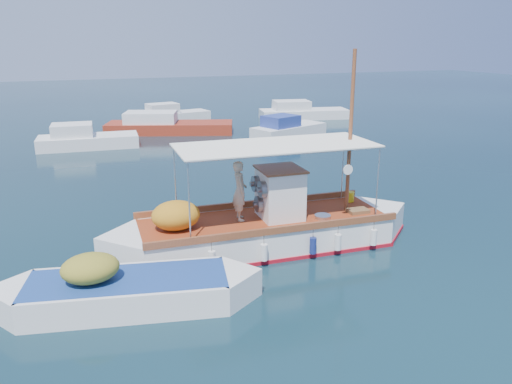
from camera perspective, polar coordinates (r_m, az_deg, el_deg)
name	(u,v)px	position (r m, az deg, el deg)	size (l,w,h in m)	color
ground	(274,238)	(17.86, 2.03, -5.23)	(160.00, 160.00, 0.00)	black
fishing_caique	(263,230)	(16.90, 0.75, -4.37)	(10.97, 3.49, 6.70)	white
dinghy	(126,293)	(13.82, -14.69, -11.13)	(7.01, 3.05, 1.75)	white
bg_boat_nw	(85,140)	(34.44, -18.94, 5.60)	(6.42, 2.89, 1.80)	silver
bg_boat_n	(166,127)	(38.54, -10.25, 7.38)	(9.76, 5.77, 1.80)	maroon
bg_boat_ne	(287,130)	(36.61, 3.58, 7.12)	(6.22, 4.14, 1.80)	silver
bg_boat_e	(301,113)	(45.33, 5.20, 8.99)	(8.14, 4.09, 1.80)	silver
bg_boat_far_n	(171,116)	(43.96, -9.69, 8.57)	(6.52, 3.13, 1.80)	silver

